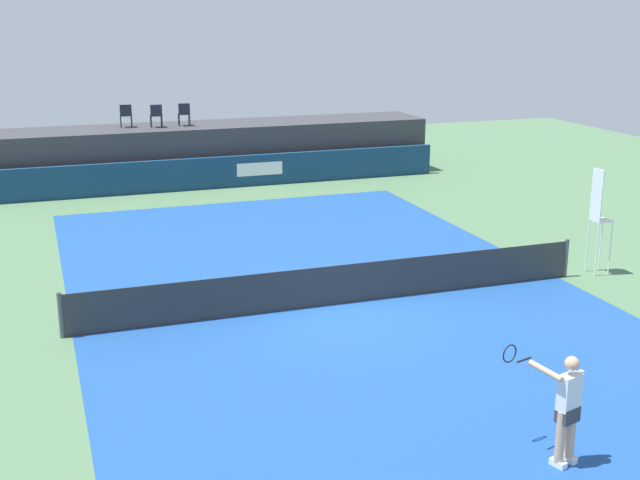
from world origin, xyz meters
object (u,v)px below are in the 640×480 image
spectator_chair_left (156,115)px  spectator_chair_center (184,113)px  net_post_far (566,258)px  umpire_chair (598,214)px  spectator_chair_far_left (126,115)px  tennis_player (566,406)px  net_post_near (61,315)px

spectator_chair_left → spectator_chair_center: (1.09, 0.08, 0.00)m
net_post_far → spectator_chair_left: bearing=118.2°
umpire_chair → spectator_chair_left: bearing=120.7°
net_post_far → umpire_chair: bearing=0.2°
spectator_chair_far_left → tennis_player: bearing=-80.9°
umpire_chair → spectator_chair_center: bearing=117.4°
tennis_player → spectator_chair_center: bearing=93.8°
umpire_chair → tennis_player: 9.98m
spectator_chair_left → tennis_player: 22.95m
spectator_chair_center → net_post_near: (-5.42, -15.12, -2.19)m
spectator_chair_center → net_post_far: 16.80m
net_post_near → tennis_player: tennis_player is taller
umpire_chair → net_post_far: size_ratio=2.76×
spectator_chair_far_left → spectator_chair_center: (2.18, -0.31, 0.00)m
spectator_chair_left → net_post_near: (-4.34, -15.04, -2.19)m
tennis_player → spectator_chair_left: bearing=96.6°
spectator_chair_center → spectator_chair_far_left: bearing=171.9°
spectator_chair_center → net_post_near: size_ratio=0.89×
spectator_chair_center → umpire_chair: size_ratio=0.32×
umpire_chair → net_post_near: bearing=-180.0°
spectator_chair_left → net_post_far: spectator_chair_left is taller
tennis_player → spectator_chair_far_left: bearing=99.1°
spectator_chair_left → umpire_chair: bearing=-59.3°
spectator_chair_left → spectator_chair_far_left: bearing=160.3°
umpire_chair → spectator_chair_far_left: bearing=123.0°
umpire_chair → net_post_far: (-0.87, -0.00, -1.09)m
spectator_chair_center → tennis_player: size_ratio=0.50×
net_post_near → net_post_far: bearing=0.0°
spectator_chair_far_left → umpire_chair: size_ratio=0.32×
spectator_chair_far_left → spectator_chair_left: same height
spectator_chair_center → umpire_chair: (7.85, -15.12, -1.11)m
umpire_chair → net_post_near: size_ratio=2.76×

